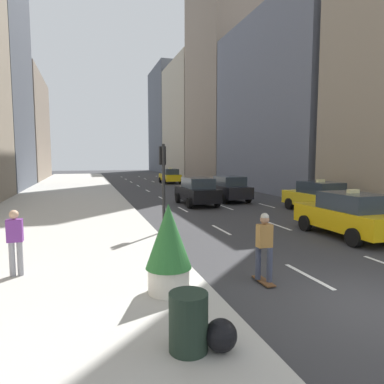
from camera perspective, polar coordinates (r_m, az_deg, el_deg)
The scene contains 15 objects.
ground_plane at distance 8.36m, azimuth 28.41°, elevation -16.54°, with size 160.00×160.00×0.00m, color #333335.
sidewalk_left at distance 32.50m, azimuth -19.60°, elevation 0.13°, with size 8.00×66.00×0.15m, color #ADAAA3.
lane_markings at distance 29.67m, azimuth -1.05°, elevation -0.17°, with size 5.72×56.00×0.01m.
building_row_right at distance 46.98m, azimuth 5.54°, elevation 18.76°, with size 6.00×75.89×35.61m.
taxi_lead at distance 14.55m, azimuth 24.59°, elevation -3.44°, with size 2.02×4.40×1.87m.
taxi_second at distance 20.50m, azimuth 20.23°, elevation -0.74°, with size 2.02×4.40×1.87m.
taxi_third at distance 41.14m, azimuth -3.71°, elevation 2.69°, with size 2.02×4.40×1.87m.
sedan_black_near at distance 24.40m, azimuth 6.08°, elevation 0.60°, with size 2.02×4.53×1.76m.
sedan_silver_behind at distance 22.15m, azimuth 0.81°, elevation 0.15°, with size 2.02×4.48×1.79m.
skateboarder at distance 8.60m, azimuth 11.94°, elevation -8.57°, with size 0.36×0.80×1.75m.
trash_can at distance 5.53m, azimuth -0.60°, elevation -20.81°, with size 0.60×0.60×0.90m, color #1E2D23.
planter_with_shrub at distance 7.47m, azimuth -3.94°, elevation -9.14°, with size 1.00×1.00×1.95m.
trash_bag at distance 5.62m, azimuth 4.85°, elevation -22.69°, with size 0.50×0.50×0.50m, color black.
pedestrian_near_curb at distance 9.54m, azimuth -27.39°, elevation -7.03°, with size 0.36×0.22×1.65m.
traffic_light_pole at distance 13.47m, azimuth -4.84°, elevation 2.92°, with size 0.24×0.42×3.60m.
Camera 1 is at (-5.65, -5.33, 3.07)m, focal length 32.00 mm.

